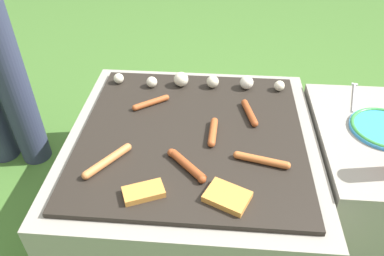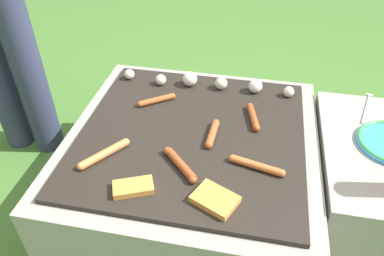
{
  "view_description": "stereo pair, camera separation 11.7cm",
  "coord_description": "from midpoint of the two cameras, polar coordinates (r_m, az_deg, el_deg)",
  "views": [
    {
      "loc": [
        0.08,
        -0.99,
        1.19
      ],
      "look_at": [
        0.0,
        0.0,
        0.38
      ],
      "focal_mm": 35.0,
      "sensor_mm": 36.0,
      "label": 1
    },
    {
      "loc": [
        0.19,
        -0.98,
        1.19
      ],
      "look_at": [
        0.0,
        0.0,
        0.38
      ],
      "focal_mm": 35.0,
      "sensor_mm": 36.0,
      "label": 2
    }
  ],
  "objects": [
    {
      "name": "ground_plane",
      "position": [
        1.55,
        2.2,
        -11.23
      ],
      "size": [
        14.0,
        14.0,
        0.0
      ],
      "primitive_type": "plane",
      "color": "#3D6628"
    },
    {
      "name": "grill",
      "position": [
        1.42,
        2.37,
        -6.54
      ],
      "size": [
        0.87,
        0.87,
        0.36
      ],
      "color": "gray",
      "rests_on": "ground_plane"
    },
    {
      "name": "side_ledge",
      "position": [
        1.53,
        28.33,
        -8.01
      ],
      "size": [
        0.45,
        0.62,
        0.36
      ],
      "color": "gray",
      "rests_on": "ground_plane"
    },
    {
      "name": "sausage_back_left",
      "position": [
        1.37,
        11.71,
        1.59
      ],
      "size": [
        0.06,
        0.15,
        0.02
      ],
      "color": "#93421E",
      "rests_on": "grill"
    },
    {
      "name": "sausage_back_right",
      "position": [
        1.21,
        -10.57,
        -3.99
      ],
      "size": [
        0.12,
        0.16,
        0.03
      ],
      "color": "#C6753D",
      "rests_on": "grill"
    },
    {
      "name": "sausage_front_right",
      "position": [
        1.15,
        0.99,
        -5.71
      ],
      "size": [
        0.13,
        0.13,
        0.03
      ],
      "color": "#93421E",
      "rests_on": "grill"
    },
    {
      "name": "sausage_mid_left",
      "position": [
        1.18,
        12.63,
        -5.73
      ],
      "size": [
        0.18,
        0.06,
        0.02
      ],
      "color": "#B7602D",
      "rests_on": "grill"
    },
    {
      "name": "sausage_front_left",
      "position": [
        1.43,
        -3.09,
        4.21
      ],
      "size": [
        0.13,
        0.1,
        0.02
      ],
      "color": "#A34C23",
      "rests_on": "grill"
    },
    {
      "name": "sausage_front_center",
      "position": [
        1.27,
        5.77,
        -0.93
      ],
      "size": [
        0.03,
        0.15,
        0.03
      ],
      "color": "#A34C23",
      "rests_on": "grill"
    },
    {
      "name": "bread_slice_left",
      "position": [
        1.1,
        -5.92,
        -9.1
      ],
      "size": [
        0.13,
        0.1,
        0.02
      ],
      "color": "#D18438",
      "rests_on": "grill"
    },
    {
      "name": "bread_slice_center",
      "position": [
        1.07,
        6.69,
        -10.87
      ],
      "size": [
        0.15,
        0.13,
        0.02
      ],
      "color": "#D18438",
      "rests_on": "grill"
    },
    {
      "name": "mushroom_row",
      "position": [
        1.51,
        4.9,
        6.92
      ],
      "size": [
        0.69,
        0.07,
        0.06
      ],
      "color": "beige",
      "rests_on": "grill"
    },
    {
      "name": "fork_utensil",
      "position": [
        1.58,
        26.99,
        2.84
      ],
      "size": [
        0.07,
        0.2,
        0.01
      ],
      "color": "silver",
      "rests_on": "side_ledge"
    }
  ]
}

